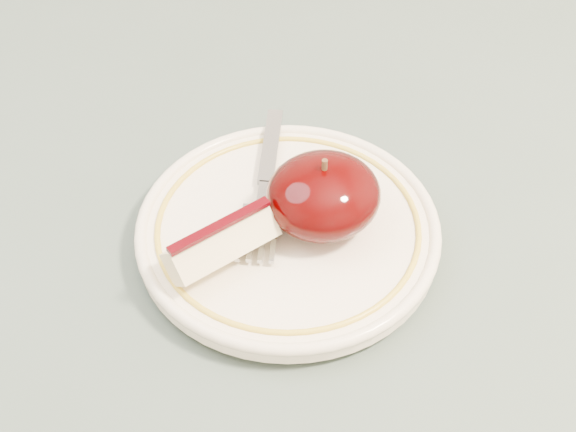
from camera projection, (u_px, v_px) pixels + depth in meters
name	position (u px, v px, depth m)	size (l,w,h in m)	color
table	(298.00, 308.00, 0.65)	(0.90, 0.90, 0.75)	brown
plate	(288.00, 229.00, 0.57)	(0.22, 0.22, 0.02)	white
apple_half	(323.00, 195.00, 0.56)	(0.08, 0.08, 0.06)	black
apple_wedge	(221.00, 243.00, 0.53)	(0.08, 0.05, 0.04)	beige
fork	(265.00, 184.00, 0.59)	(0.09, 0.15, 0.00)	#93969C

